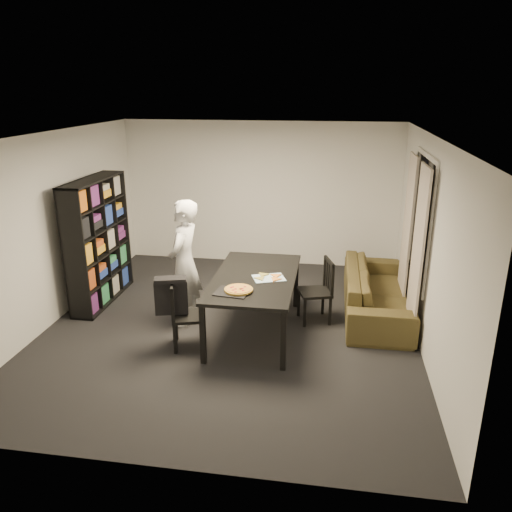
% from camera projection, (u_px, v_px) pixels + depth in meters
% --- Properties ---
extents(room, '(5.01, 5.51, 2.61)m').
position_uv_depth(room, '(230.00, 237.00, 6.52)').
color(room, black).
rests_on(room, ground).
extents(window_pane, '(0.02, 1.40, 1.60)m').
position_uv_depth(window_pane, '(421.00, 218.00, 6.65)').
color(window_pane, black).
rests_on(window_pane, room).
extents(window_frame, '(0.03, 1.52, 1.72)m').
position_uv_depth(window_frame, '(421.00, 218.00, 6.65)').
color(window_frame, white).
rests_on(window_frame, room).
extents(curtain_left, '(0.03, 0.70, 2.25)m').
position_uv_depth(curtain_left, '(417.00, 255.00, 6.29)').
color(curtain_left, '#C1B3A5').
rests_on(curtain_left, room).
extents(curtain_right, '(0.03, 0.70, 2.25)m').
position_uv_depth(curtain_right, '(407.00, 232.00, 7.26)').
color(curtain_right, '#C1B3A5').
rests_on(curtain_right, room).
extents(bookshelf, '(0.35, 1.50, 1.90)m').
position_uv_depth(bookshelf, '(98.00, 242.00, 7.51)').
color(bookshelf, black).
rests_on(bookshelf, room).
extents(dining_table, '(1.07, 1.92, 0.80)m').
position_uv_depth(dining_table, '(255.00, 281.00, 6.57)').
color(dining_table, black).
rests_on(dining_table, room).
extents(chair_left, '(0.51, 0.51, 0.88)m').
position_uv_depth(chair_left, '(182.00, 310.00, 6.26)').
color(chair_left, black).
rests_on(chair_left, room).
extents(chair_right, '(0.53, 0.53, 0.91)m').
position_uv_depth(chair_right, '(321.00, 286.00, 6.97)').
color(chair_right, black).
rests_on(chair_right, room).
extents(draped_jacket, '(0.42, 0.27, 0.49)m').
position_uv_depth(draped_jacket, '(171.00, 294.00, 6.17)').
color(draped_jacket, black).
rests_on(draped_jacket, chair_left).
extents(person, '(0.47, 0.68, 1.76)m').
position_uv_depth(person, '(184.00, 263.00, 6.80)').
color(person, silver).
rests_on(person, room).
extents(baking_tray, '(0.44, 0.37, 0.01)m').
position_uv_depth(baking_tray, '(232.00, 292.00, 6.04)').
color(baking_tray, black).
rests_on(baking_tray, dining_table).
extents(pepperoni_pizza, '(0.35, 0.35, 0.03)m').
position_uv_depth(pepperoni_pizza, '(239.00, 289.00, 6.06)').
color(pepperoni_pizza, '#A88030').
rests_on(pepperoni_pizza, dining_table).
extents(kitchen_towel, '(0.48, 0.42, 0.01)m').
position_uv_depth(kitchen_towel, '(269.00, 278.00, 6.48)').
color(kitchen_towel, silver).
rests_on(kitchen_towel, dining_table).
extents(pizza_slices, '(0.44, 0.40, 0.01)m').
position_uv_depth(pizza_slices, '(268.00, 277.00, 6.49)').
color(pizza_slices, '#CD8440').
rests_on(pizza_slices, dining_table).
extents(sofa, '(0.89, 2.28, 0.67)m').
position_uv_depth(sofa, '(376.00, 291.00, 7.28)').
color(sofa, '#3B2D17').
rests_on(sofa, room).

